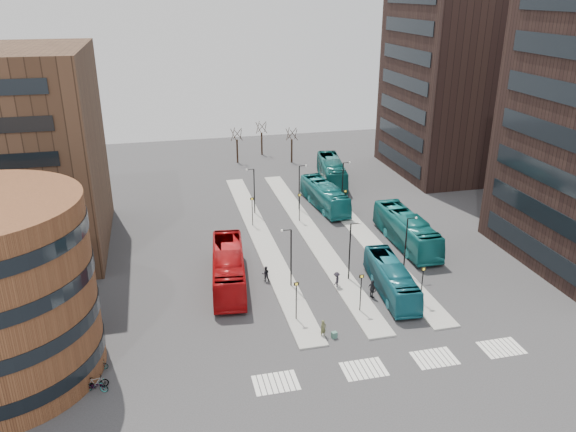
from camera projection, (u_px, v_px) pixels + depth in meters
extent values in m
plane|color=#2E2E30|center=(397.00, 401.00, 40.12)|extent=(160.00, 160.00, 0.00)
cube|color=#969690|center=(262.00, 238.00, 66.28)|extent=(2.50, 45.00, 0.15)
cube|color=#969690|center=(311.00, 233.00, 67.58)|extent=(2.50, 45.00, 0.15)
cube|color=#969690|center=(358.00, 229.00, 68.88)|extent=(2.50, 45.00, 0.15)
cube|color=navy|center=(334.00, 335.00, 47.32)|extent=(0.53, 0.47, 0.56)
imported|color=#AD0D10|center=(228.00, 268.00, 55.51)|extent=(4.44, 13.09, 3.57)
imported|color=#16606F|center=(391.00, 279.00, 53.98)|extent=(3.50, 10.97, 3.00)
imported|color=#156A6D|center=(324.00, 196.00, 75.40)|extent=(3.78, 12.08, 3.31)
imported|color=#156B6B|center=(406.00, 230.00, 64.20)|extent=(3.09, 13.02, 3.62)
imported|color=#115958|center=(332.00, 171.00, 84.96)|extent=(5.21, 13.37, 3.63)
imported|color=brown|center=(323.00, 328.00, 47.33)|extent=(0.67, 0.55, 1.57)
imported|color=black|center=(266.00, 274.00, 56.42)|extent=(0.82, 0.66, 1.61)
imported|color=black|center=(372.00, 289.00, 53.31)|extent=(0.73, 1.15, 1.82)
imported|color=black|center=(336.00, 280.00, 55.10)|extent=(1.11, 1.26, 1.70)
imported|color=gray|center=(96.00, 386.00, 40.90)|extent=(1.99, 1.25, 0.98)
imported|color=gray|center=(96.00, 383.00, 41.14)|extent=(1.88, 0.82, 1.09)
imported|color=gray|center=(99.00, 364.00, 43.47)|extent=(1.64, 1.06, 0.81)
cube|color=silver|center=(256.00, 386.00, 41.67)|extent=(0.35, 2.40, 0.01)
cube|color=silver|center=(262.00, 385.00, 41.76)|extent=(0.35, 2.40, 0.01)
cube|color=silver|center=(267.00, 384.00, 41.85)|extent=(0.35, 2.40, 0.01)
cube|color=silver|center=(273.00, 383.00, 41.95)|extent=(0.35, 2.40, 0.01)
cube|color=silver|center=(279.00, 382.00, 42.04)|extent=(0.35, 2.40, 0.01)
cube|color=silver|center=(284.00, 381.00, 42.13)|extent=(0.35, 2.40, 0.01)
cube|color=silver|center=(290.00, 380.00, 42.23)|extent=(0.35, 2.40, 0.01)
cube|color=silver|center=(295.00, 380.00, 42.32)|extent=(0.35, 2.40, 0.01)
cube|color=silver|center=(346.00, 372.00, 43.18)|extent=(0.35, 2.40, 0.01)
cube|color=silver|center=(351.00, 371.00, 43.27)|extent=(0.35, 2.40, 0.01)
cube|color=silver|center=(356.00, 370.00, 43.37)|extent=(0.35, 2.40, 0.01)
cube|color=silver|center=(361.00, 369.00, 43.46)|extent=(0.35, 2.40, 0.01)
cube|color=silver|center=(366.00, 369.00, 43.55)|extent=(0.35, 2.40, 0.01)
cube|color=silver|center=(372.00, 368.00, 43.65)|extent=(0.35, 2.40, 0.01)
cube|color=silver|center=(377.00, 367.00, 43.74)|extent=(0.35, 2.40, 0.01)
cube|color=silver|center=(382.00, 366.00, 43.83)|extent=(0.35, 2.40, 0.01)
cube|color=silver|center=(417.00, 361.00, 44.48)|extent=(0.35, 2.40, 0.01)
cube|color=silver|center=(422.00, 360.00, 44.57)|extent=(0.35, 2.40, 0.01)
cube|color=silver|center=(427.00, 359.00, 44.66)|extent=(0.35, 2.40, 0.01)
cube|color=silver|center=(432.00, 358.00, 44.76)|extent=(0.35, 2.40, 0.01)
cube|color=silver|center=(437.00, 358.00, 44.85)|extent=(0.35, 2.40, 0.01)
cube|color=silver|center=(442.00, 357.00, 44.94)|extent=(0.35, 2.40, 0.01)
cube|color=silver|center=(447.00, 356.00, 45.03)|extent=(0.35, 2.40, 0.01)
cube|color=silver|center=(452.00, 355.00, 45.13)|extent=(0.35, 2.40, 0.01)
cube|color=silver|center=(485.00, 350.00, 45.77)|extent=(0.35, 2.40, 0.01)
cube|color=silver|center=(490.00, 349.00, 45.87)|extent=(0.35, 2.40, 0.01)
cube|color=silver|center=(494.00, 349.00, 45.96)|extent=(0.35, 2.40, 0.01)
cube|color=silver|center=(499.00, 348.00, 46.05)|extent=(0.35, 2.40, 0.01)
cube|color=silver|center=(504.00, 347.00, 46.15)|extent=(0.35, 2.40, 0.01)
cube|color=silver|center=(508.00, 347.00, 46.24)|extent=(0.35, 2.40, 0.01)
cube|color=silver|center=(513.00, 346.00, 46.33)|extent=(0.35, 2.40, 0.01)
cube|color=silver|center=(517.00, 345.00, 46.42)|extent=(0.35, 2.40, 0.01)
cylinder|color=black|center=(0.00, 351.00, 42.34)|extent=(15.16, 15.16, 1.10)
cube|color=black|center=(532.00, 247.00, 58.35)|extent=(0.12, 16.00, 2.00)
cube|color=black|center=(538.00, 211.00, 56.86)|extent=(0.12, 16.00, 2.00)
cube|color=black|center=(545.00, 173.00, 55.36)|extent=(0.12, 16.00, 2.00)
cube|color=black|center=(552.00, 134.00, 53.87)|extent=(0.12, 16.00, 2.00)
cube|color=black|center=(560.00, 92.00, 52.37)|extent=(0.12, 16.00, 2.00)
cube|color=black|center=(568.00, 47.00, 50.88)|extent=(0.12, 16.00, 2.00)
cube|color=black|center=(576.00, 0.00, 49.38)|extent=(0.12, 16.00, 2.00)
cube|color=black|center=(465.00, 76.00, 86.52)|extent=(20.00, 20.00, 30.00)
cube|color=black|center=(398.00, 158.00, 89.02)|extent=(0.12, 16.00, 2.00)
cube|color=black|center=(400.00, 134.00, 87.52)|extent=(0.12, 16.00, 2.00)
cube|color=black|center=(402.00, 108.00, 86.03)|extent=(0.12, 16.00, 2.00)
cube|color=black|center=(404.00, 82.00, 84.53)|extent=(0.12, 16.00, 2.00)
cube|color=black|center=(406.00, 54.00, 83.04)|extent=(0.12, 16.00, 2.00)
cube|color=black|center=(408.00, 26.00, 81.54)|extent=(0.12, 16.00, 2.00)
cylinder|color=black|center=(296.00, 301.00, 49.28)|extent=(0.10, 0.10, 3.50)
cube|color=black|center=(296.00, 284.00, 48.62)|extent=(0.45, 0.10, 0.30)
cube|color=yellow|center=(297.00, 284.00, 48.57)|extent=(0.20, 0.02, 0.20)
cylinder|color=black|center=(252.00, 212.00, 69.12)|extent=(0.10, 0.10, 3.50)
cube|color=black|center=(252.00, 199.00, 68.47)|extent=(0.45, 0.10, 0.30)
cube|color=yellow|center=(252.00, 199.00, 68.41)|extent=(0.20, 0.02, 0.20)
cylinder|color=black|center=(361.00, 293.00, 50.58)|extent=(0.10, 0.10, 3.50)
cube|color=black|center=(362.00, 276.00, 49.92)|extent=(0.45, 0.10, 0.30)
cube|color=yellow|center=(362.00, 277.00, 49.87)|extent=(0.20, 0.02, 0.20)
cylinder|color=black|center=(299.00, 208.00, 70.42)|extent=(0.10, 0.10, 3.50)
cube|color=black|center=(300.00, 195.00, 69.76)|extent=(0.45, 0.10, 0.30)
cube|color=yellow|center=(300.00, 195.00, 69.71)|extent=(0.20, 0.02, 0.20)
cylinder|color=black|center=(422.00, 286.00, 51.87)|extent=(0.10, 0.10, 3.50)
cube|color=black|center=(424.00, 269.00, 51.22)|extent=(0.45, 0.10, 0.30)
cube|color=yellow|center=(424.00, 269.00, 51.16)|extent=(0.20, 0.02, 0.20)
cylinder|color=black|center=(345.00, 204.00, 71.71)|extent=(0.10, 0.10, 3.50)
cube|color=black|center=(345.00, 191.00, 71.06)|extent=(0.45, 0.10, 0.30)
cube|color=yellow|center=(345.00, 191.00, 71.01)|extent=(0.20, 0.02, 0.20)
cylinder|color=black|center=(291.00, 258.00, 54.44)|extent=(0.14, 0.14, 6.00)
cylinder|color=black|center=(287.00, 230.00, 53.22)|extent=(0.90, 0.08, 0.08)
sphere|color=silver|center=(282.00, 231.00, 53.12)|extent=(0.24, 0.24, 0.24)
cylinder|color=black|center=(254.00, 191.00, 72.48)|extent=(0.14, 0.14, 6.00)
cylinder|color=black|center=(250.00, 169.00, 71.26)|extent=(0.90, 0.08, 0.08)
sphere|color=silver|center=(247.00, 170.00, 71.16)|extent=(0.24, 0.24, 0.24)
cylinder|color=black|center=(350.00, 252.00, 55.74)|extent=(0.14, 0.14, 6.00)
cylinder|color=black|center=(355.00, 224.00, 54.71)|extent=(0.90, 0.08, 0.08)
sphere|color=silver|center=(360.00, 223.00, 54.81)|extent=(0.24, 0.24, 0.24)
cylinder|color=black|center=(299.00, 188.00, 73.77)|extent=(0.14, 0.14, 6.00)
cylinder|color=black|center=(303.00, 166.00, 72.75)|extent=(0.90, 0.08, 0.08)
sphere|color=silver|center=(306.00, 166.00, 72.85)|extent=(0.24, 0.24, 0.24)
cylinder|color=black|center=(406.00, 246.00, 57.03)|extent=(0.14, 0.14, 6.00)
cylinder|color=black|center=(412.00, 218.00, 56.01)|extent=(0.90, 0.08, 0.08)
sphere|color=silver|center=(416.00, 218.00, 56.10)|extent=(0.24, 0.24, 0.24)
cylinder|color=black|center=(343.00, 184.00, 75.07)|extent=(0.14, 0.14, 6.00)
cylinder|color=black|center=(347.00, 163.00, 74.05)|extent=(0.90, 0.08, 0.08)
sphere|color=silver|center=(350.00, 162.00, 74.14)|extent=(0.24, 0.24, 0.24)
cylinder|color=black|center=(237.00, 151.00, 94.86)|extent=(0.30, 0.30, 4.00)
cylinder|color=black|center=(241.00, 134.00, 93.92)|extent=(0.10, 1.56, 1.95)
cylinder|color=black|center=(237.00, 133.00, 94.42)|extent=(1.48, 0.59, 1.97)
cylinder|color=black|center=(233.00, 134.00, 94.02)|extent=(0.90, 1.31, 1.99)
cylinder|color=black|center=(234.00, 135.00, 93.28)|extent=(0.89, 1.31, 1.99)
cylinder|color=black|center=(239.00, 135.00, 93.22)|extent=(1.48, 0.58, 1.97)
cylinder|color=black|center=(262.00, 144.00, 99.55)|extent=(0.30, 0.30, 4.00)
cylinder|color=black|center=(265.00, 127.00, 98.61)|extent=(0.10, 1.56, 1.95)
cylinder|color=black|center=(262.00, 127.00, 99.11)|extent=(1.48, 0.59, 1.97)
cylinder|color=black|center=(258.00, 127.00, 98.71)|extent=(0.90, 1.31, 1.99)
cylinder|color=black|center=(259.00, 128.00, 97.97)|extent=(0.89, 1.31, 1.99)
cylinder|color=black|center=(263.00, 128.00, 97.91)|extent=(1.48, 0.58, 1.97)
cylinder|color=black|center=(292.00, 151.00, 95.00)|extent=(0.30, 0.30, 4.00)
cylinder|color=black|center=(296.00, 134.00, 94.07)|extent=(0.10, 1.56, 1.95)
cylinder|color=black|center=(292.00, 133.00, 94.56)|extent=(1.48, 0.59, 1.97)
cylinder|color=black|center=(288.00, 134.00, 94.16)|extent=(0.90, 1.31, 1.99)
cylinder|color=black|center=(289.00, 135.00, 93.42)|extent=(0.89, 1.31, 1.99)
cylinder|color=black|center=(294.00, 135.00, 93.36)|extent=(1.48, 0.58, 1.97)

